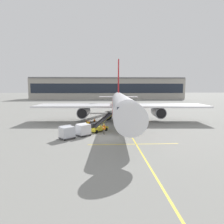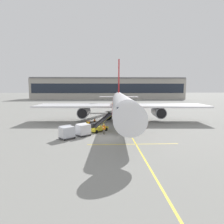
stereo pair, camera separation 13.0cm
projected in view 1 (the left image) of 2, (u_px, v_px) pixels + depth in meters
The scene contains 14 objects.
ground_plane at pixel (108, 138), 28.81m from camera, with size 600.00×600.00×0.00m, color gray.
parked_airplane at pixel (121, 103), 43.31m from camera, with size 37.83×47.93×16.16m.
belt_loader at pixel (99, 126), 33.22m from camera, with size 4.54×4.73×3.02m.
baggage_cart_lead at pixel (83, 129), 30.02m from camera, with size 2.59×2.52×1.91m.
baggage_cart_second at pixel (67, 132), 28.22m from camera, with size 2.59×2.52×1.91m.
ground_crew_by_loader at pixel (88, 126), 32.92m from camera, with size 0.51×0.39×1.74m.
ground_crew_by_carts at pixel (104, 128), 30.87m from camera, with size 0.44×0.44×1.74m.
ground_crew_marshaller at pixel (81, 129), 30.58m from camera, with size 0.55×0.33×1.74m.
safety_cone_engine_keepout at pixel (89, 122), 40.77m from camera, with size 0.66×0.66×0.75m.
safety_cone_wingtip at pixel (94, 120), 43.47m from camera, with size 0.59×0.59×0.67m.
safety_cone_nose_mark at pixel (87, 121), 41.53m from camera, with size 0.58×0.58×0.66m.
apron_guidance_line_lead_in at pixel (123, 122), 42.93m from camera, with size 0.20×110.00×0.01m.
apron_guidance_line_stop_bar at pixel (133, 144), 25.59m from camera, with size 12.00×0.20×0.01m.
terminal_building at pixel (108, 88), 138.91m from camera, with size 103.73×22.09×14.56m.
Camera 1 is at (-0.73, -28.13, 7.29)m, focal length 31.26 mm.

